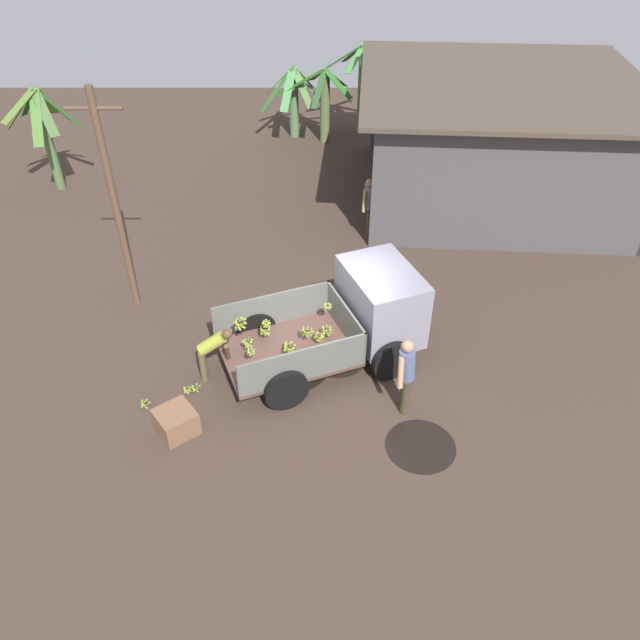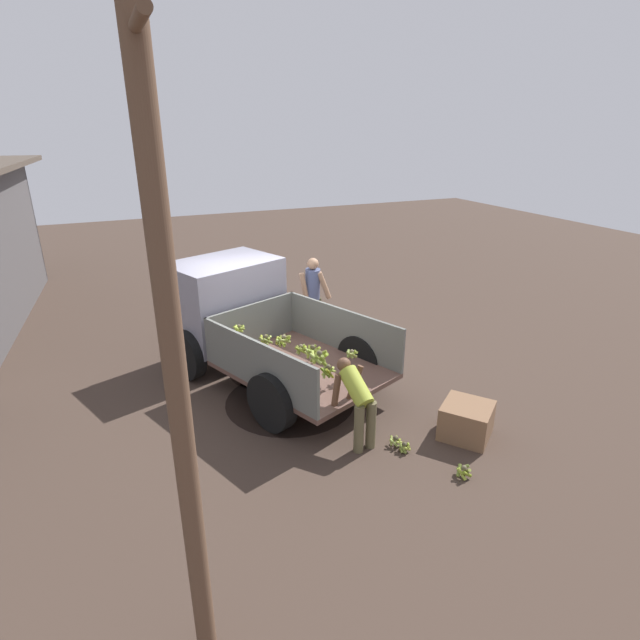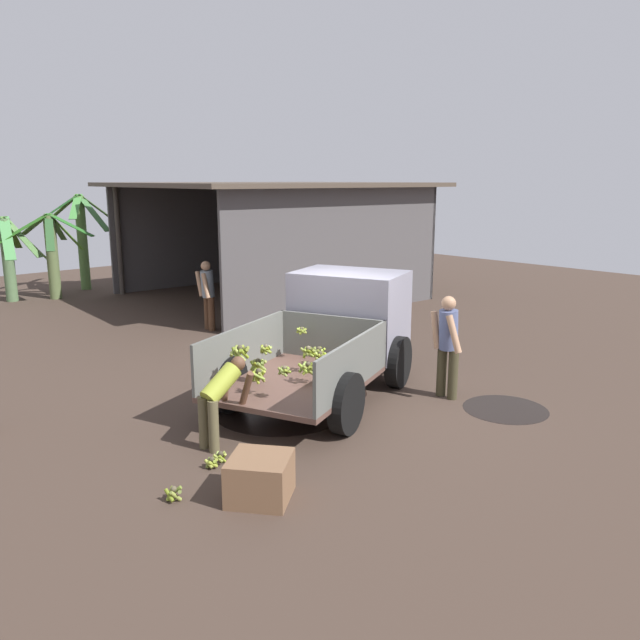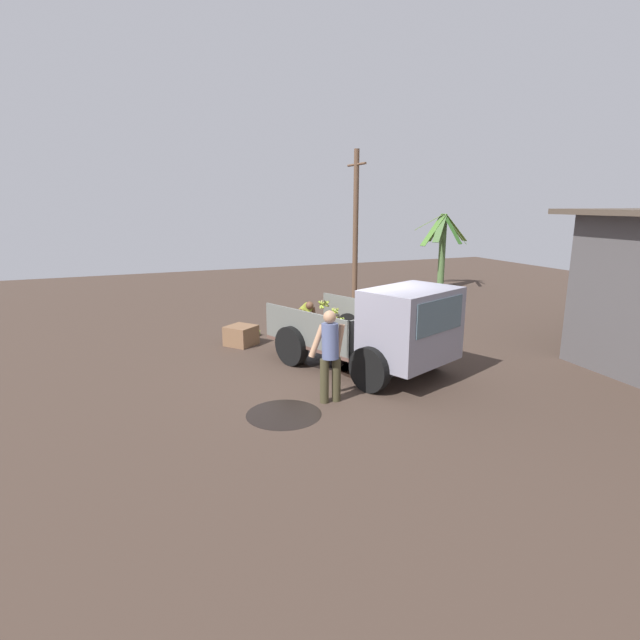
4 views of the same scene
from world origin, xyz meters
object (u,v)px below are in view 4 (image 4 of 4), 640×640
person_bystander_near_shed (586,318)px  banana_bunch_on_ground_0 (257,332)px  banana_bunch_on_ground_2 (279,338)px  wooden_crate_0 (241,335)px  person_foreground_visitor (330,352)px  banana_bunch_on_ground_1 (283,339)px  utility_pole (355,233)px  banana_bunch_on_ground_3 (246,340)px  person_worker_loading (304,317)px  cargo_truck (392,329)px

person_bystander_near_shed → banana_bunch_on_ground_0: person_bystander_near_shed is taller
banana_bunch_on_ground_0 → banana_bunch_on_ground_2: banana_bunch_on_ground_0 is taller
person_bystander_near_shed → wooden_crate_0: 8.42m
person_foreground_visitor → banana_bunch_on_ground_1: bearing=-3.9°
person_foreground_visitor → wooden_crate_0: size_ratio=2.54×
utility_pole → banana_bunch_on_ground_3: bearing=-67.2°
banana_bunch_on_ground_1 → banana_bunch_on_ground_2: 0.17m
utility_pole → banana_bunch_on_ground_0: 4.45m
person_foreground_visitor → person_worker_loading: (-3.81, 0.93, -0.25)m
banana_bunch_on_ground_1 → wooden_crate_0: (-0.18, -1.08, 0.16)m
person_foreground_visitor → wooden_crate_0: person_foreground_visitor is taller
cargo_truck → person_bystander_near_shed: (0.49, 4.99, -0.09)m
banana_bunch_on_ground_2 → wooden_crate_0: 1.04m
person_worker_loading → banana_bunch_on_ground_0: (-1.26, -0.91, -0.61)m
person_foreground_visitor → person_bystander_near_shed: size_ratio=1.03×
utility_pole → cargo_truck: bearing=-18.4°
banana_bunch_on_ground_2 → person_worker_loading: bearing=45.7°
utility_pole → banana_bunch_on_ground_1: (1.90, -3.04, -2.57)m
banana_bunch_on_ground_0 → banana_bunch_on_ground_2: 0.86m
banana_bunch_on_ground_2 → wooden_crate_0: (-0.02, -1.03, 0.17)m
cargo_truck → wooden_crate_0: 4.34m
cargo_truck → banana_bunch_on_ground_3: 4.34m
banana_bunch_on_ground_3 → banana_bunch_on_ground_1: bearing=75.7°
utility_pole → banana_bunch_on_ground_1: 4.41m
person_bystander_near_shed → wooden_crate_0: person_bystander_near_shed is taller
utility_pole → banana_bunch_on_ground_2: size_ratio=28.71×
cargo_truck → wooden_crate_0: size_ratio=6.66×
banana_bunch_on_ground_0 → banana_bunch_on_ground_2: bearing=28.0°
utility_pole → banana_bunch_on_ground_3: size_ratio=24.52×
banana_bunch_on_ground_1 → wooden_crate_0: wooden_crate_0 is taller
cargo_truck → wooden_crate_0: cargo_truck is taller
person_bystander_near_shed → banana_bunch_on_ground_3: person_bystander_near_shed is taller
utility_pole → person_worker_loading: 3.94m
person_worker_loading → utility_pole: bearing=123.8°
banana_bunch_on_ground_3 → banana_bunch_on_ground_2: bearing=85.2°
utility_pole → person_worker_loading: utility_pole is taller
utility_pole → wooden_crate_0: 5.07m
cargo_truck → person_foreground_visitor: 1.91m
utility_pole → banana_bunch_on_ground_0: size_ratio=22.46×
person_foreground_visitor → cargo_truck: bearing=-64.0°
person_foreground_visitor → banana_bunch_on_ground_3: size_ratio=8.16×
banana_bunch_on_ground_0 → banana_bunch_on_ground_3: (0.69, -0.48, 0.01)m
person_foreground_visitor → person_worker_loading: 3.93m
person_bystander_near_shed → cargo_truck: bearing=92.4°
person_bystander_near_shed → person_foreground_visitor: bearing=100.3°
utility_pole → banana_bunch_on_ground_2: (1.74, -3.09, -2.59)m
person_bystander_near_shed → banana_bunch_on_ground_2: (-4.04, -6.32, -0.85)m
cargo_truck → banana_bunch_on_ground_1: cargo_truck is taller
utility_pole → person_worker_loading: bearing=-49.1°
person_foreground_visitor → banana_bunch_on_ground_3: 4.48m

